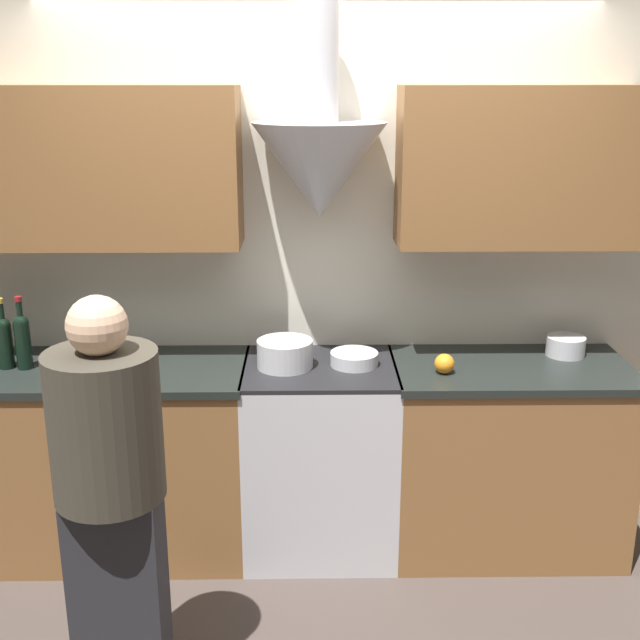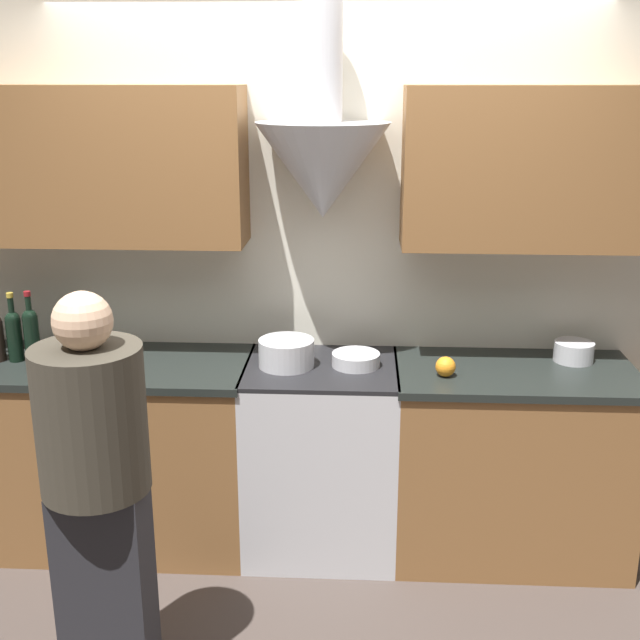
% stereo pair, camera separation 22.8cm
% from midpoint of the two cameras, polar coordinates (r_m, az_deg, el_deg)
% --- Properties ---
extents(ground_plane, '(12.00, 12.00, 0.00)m').
position_cam_midpoint_polar(ground_plane, '(3.81, 1.62, -18.04)').
color(ground_plane, '#423833').
extents(wall_back, '(8.40, 0.60, 2.60)m').
position_cam_midpoint_polar(wall_back, '(3.77, 1.07, 6.17)').
color(wall_back, silver).
rests_on(wall_back, ground_plane).
extents(counter_left, '(1.45, 0.62, 0.92)m').
position_cam_midpoint_polar(counter_left, '(4.01, -13.81, -9.08)').
color(counter_left, brown).
rests_on(counter_left, ground_plane).
extents(counter_right, '(1.09, 0.62, 0.92)m').
position_cam_midpoint_polar(counter_right, '(3.93, 15.00, -9.72)').
color(counter_right, brown).
rests_on(counter_right, ground_plane).
extents(stove_range, '(0.70, 0.60, 0.92)m').
position_cam_midpoint_polar(stove_range, '(3.84, 1.81, -9.68)').
color(stove_range, silver).
rests_on(stove_range, ground_plane).
extents(wine_bottle_3, '(0.07, 0.07, 0.33)m').
position_cam_midpoint_polar(wine_bottle_3, '(3.91, -19.39, -0.90)').
color(wine_bottle_3, black).
rests_on(wine_bottle_3, counter_left).
extents(wine_bottle_4, '(0.07, 0.07, 0.34)m').
position_cam_midpoint_polar(wine_bottle_4, '(3.87, -18.27, -0.86)').
color(wine_bottle_4, black).
rests_on(wine_bottle_4, counter_left).
extents(stock_pot, '(0.25, 0.25, 0.13)m').
position_cam_midpoint_polar(stock_pot, '(3.64, -0.61, -2.38)').
color(stock_pot, silver).
rests_on(stock_pot, stove_range).
extents(mixing_bowl, '(0.22, 0.22, 0.06)m').
position_cam_midpoint_polar(mixing_bowl, '(3.66, 4.36, -2.84)').
color(mixing_bowl, silver).
rests_on(mixing_bowl, stove_range).
extents(orange_fruit, '(0.09, 0.09, 0.09)m').
position_cam_midpoint_polar(orange_fruit, '(3.58, 10.73, -3.30)').
color(orange_fruit, orange).
rests_on(orange_fruit, counter_right).
extents(saucepan, '(0.18, 0.18, 0.09)m').
position_cam_midpoint_polar(saucepan, '(3.93, 19.20, -2.15)').
color(saucepan, silver).
rests_on(saucepan, counter_right).
extents(person_foreground_left, '(0.37, 0.37, 1.52)m').
position_cam_midpoint_polar(person_foreground_left, '(2.90, -13.36, -11.46)').
color(person_foreground_left, '#28282D').
rests_on(person_foreground_left, ground_plane).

